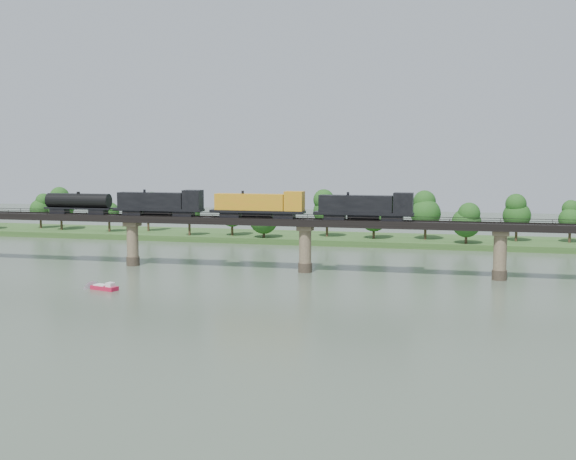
# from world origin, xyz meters

# --- Properties ---
(ground) EXTENTS (400.00, 400.00, 0.00)m
(ground) POSITION_xyz_m (0.00, 0.00, 0.00)
(ground) COLOR #3D4D3C
(ground) RESTS_ON ground
(far_bank) EXTENTS (300.00, 24.00, 1.60)m
(far_bank) POSITION_xyz_m (0.00, 85.00, 0.80)
(far_bank) COLOR #2C5020
(far_bank) RESTS_ON ground
(bridge) EXTENTS (236.00, 30.00, 11.50)m
(bridge) POSITION_xyz_m (0.00, 30.00, 5.46)
(bridge) COLOR #473A2D
(bridge) RESTS_ON ground
(bridge_superstructure) EXTENTS (220.00, 4.90, 0.75)m
(bridge_superstructure) POSITION_xyz_m (0.00, 30.00, 11.79)
(bridge_superstructure) COLOR black
(bridge_superstructure) RESTS_ON bridge
(far_treeline) EXTENTS (289.06, 17.54, 13.60)m
(far_treeline) POSITION_xyz_m (-8.21, 80.52, 8.83)
(far_treeline) COLOR #382619
(far_treeline) RESTS_ON far_bank
(freight_train) EXTENTS (84.27, 3.28, 5.80)m
(freight_train) POSITION_xyz_m (-18.05, 30.00, 14.27)
(freight_train) COLOR black
(freight_train) RESTS_ON bridge
(motorboat) EXTENTS (5.76, 3.43, 1.52)m
(motorboat) POSITION_xyz_m (-32.05, 1.56, 0.52)
(motorboat) COLOR #BD1537
(motorboat) RESTS_ON ground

